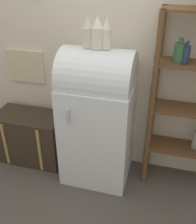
{
  "coord_description": "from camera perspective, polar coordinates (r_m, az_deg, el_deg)",
  "views": [
    {
      "loc": [
        0.58,
        -1.82,
        1.99
      ],
      "look_at": [
        0.0,
        0.27,
        0.75
      ],
      "focal_mm": 42.0,
      "sensor_mm": 36.0,
      "label": 1
    }
  ],
  "objects": [
    {
      "name": "ground_plane",
      "position": [
        2.76,
        -1.63,
        -16.47
      ],
      "size": [
        12.0,
        12.0,
        0.0
      ],
      "primitive_type": "plane",
      "color": "#4C4742"
    },
    {
      "name": "wall_back",
      "position": [
        2.54,
        1.74,
        15.2
      ],
      "size": [
        7.0,
        0.09,
        2.7
      ],
      "color": "beige",
      "rests_on": "ground_plane"
    },
    {
      "name": "refrigerator",
      "position": [
        2.52,
        -0.06,
        -0.88
      ],
      "size": [
        0.66,
        0.59,
        1.37
      ],
      "color": "silver",
      "rests_on": "ground_plane"
    },
    {
      "name": "suitcase_trunk",
      "position": [
        3.05,
        -14.31,
        -5.27
      ],
      "size": [
        0.74,
        0.41,
        0.57
      ],
      "color": "#33281E",
      "rests_on": "ground_plane"
    },
    {
      "name": "shelf_unit",
      "position": [
        2.44,
        19.27,
        2.52
      ],
      "size": [
        0.67,
        0.3,
        1.7
      ],
      "color": "brown",
      "rests_on": "ground_plane"
    },
    {
      "name": "vase_left",
      "position": [
        2.24,
        -2.29,
        16.68
      ],
      "size": [
        0.08,
        0.08,
        0.25
      ],
      "color": "beige",
      "rests_on": "refrigerator"
    },
    {
      "name": "vase_center",
      "position": [
        2.22,
        -0.19,
        16.71
      ],
      "size": [
        0.1,
        0.1,
        0.26
      ],
      "color": "silver",
      "rests_on": "refrigerator"
    },
    {
      "name": "vase_right",
      "position": [
        2.2,
        1.91,
        16.5
      ],
      "size": [
        0.07,
        0.07,
        0.26
      ],
      "color": "silver",
      "rests_on": "refrigerator"
    }
  ]
}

